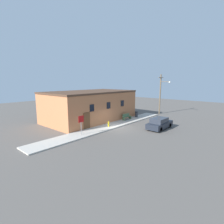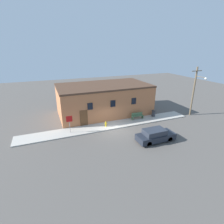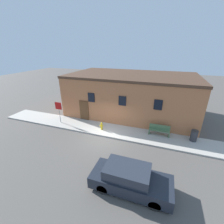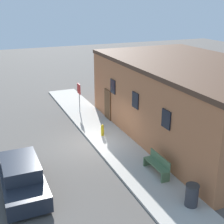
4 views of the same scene
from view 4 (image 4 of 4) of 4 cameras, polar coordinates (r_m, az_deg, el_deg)
ground_plane at (r=18.28m, az=-3.78°, el=-5.95°), size 80.00×80.00×0.00m
sidewalk at (r=18.64m, az=-0.31°, el=-5.16°), size 23.15×2.39×0.12m
brick_building at (r=19.52m, az=14.25°, el=2.33°), size 13.69×7.67×4.53m
fire_hydrant at (r=18.98m, az=-1.77°, el=-3.31°), size 0.38×0.18×0.72m
stop_sign at (r=22.65m, az=-6.05°, el=3.60°), size 0.73×0.06×2.15m
bench at (r=15.16m, az=8.30°, el=-9.47°), size 1.74×0.44×0.91m
trash_bin at (r=13.27m, az=14.38°, el=-14.52°), size 0.55×0.55×0.94m
parked_car at (r=14.39m, az=-16.15°, el=-11.40°), size 4.30×1.73×1.43m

